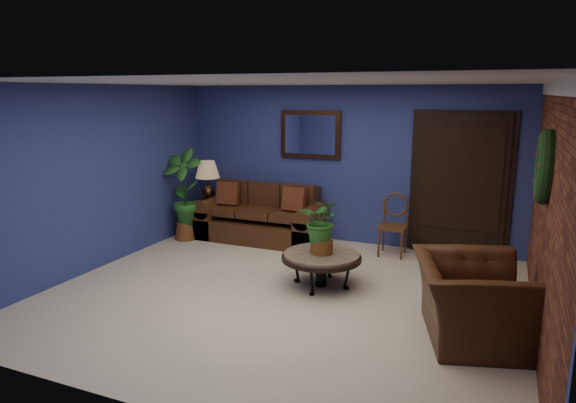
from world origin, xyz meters
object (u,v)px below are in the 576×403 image
at_px(sofa, 263,221).
at_px(table_lamp, 208,177).
at_px(armchair, 472,300).
at_px(end_table, 209,209).
at_px(coffee_table, 321,258).
at_px(side_chair, 394,220).

bearing_deg(sofa, table_lamp, -178.46).
bearing_deg(table_lamp, armchair, -27.69).
bearing_deg(end_table, table_lamp, 180.00).
xyz_separation_m(coffee_table, table_lamp, (-2.62, 1.60, 0.62)).
distance_m(end_table, table_lamp, 0.57).
xyz_separation_m(sofa, armchair, (3.43, -2.36, 0.09)).
height_order(coffee_table, armchair, armchair).
distance_m(table_lamp, armchair, 5.06).
height_order(table_lamp, side_chair, table_lamp).
bearing_deg(side_chair, coffee_table, -109.87).
height_order(sofa, table_lamp, table_lamp).
distance_m(sofa, table_lamp, 1.23).
bearing_deg(coffee_table, side_chair, 71.69).
distance_m(sofa, side_chair, 2.16).
xyz_separation_m(table_lamp, side_chair, (3.17, 0.07, -0.47)).
bearing_deg(side_chair, table_lamp, 179.67).
height_order(table_lamp, armchair, table_lamp).
relative_size(side_chair, armchair, 0.76).
height_order(end_table, armchair, armchair).
distance_m(table_lamp, side_chair, 3.21).
distance_m(coffee_table, table_lamp, 3.13).
xyz_separation_m(sofa, coffee_table, (1.60, -1.62, 0.07)).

